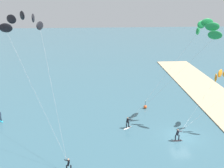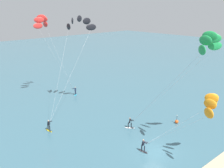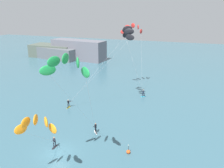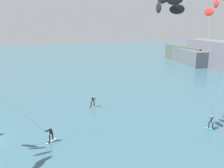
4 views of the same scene
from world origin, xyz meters
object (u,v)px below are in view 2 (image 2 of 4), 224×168
(kitesurfer_nearshore, at_px, (207,106))
(kitesurfer_mid_water, at_px, (205,46))
(kitesurfer_far_out, at_px, (79,26))
(marker_buoy, at_px, (177,121))
(kitesurfer_downwind, at_px, (43,24))

(kitesurfer_nearshore, bearing_deg, kitesurfer_mid_water, 40.78)
(kitesurfer_mid_water, relative_size, kitesurfer_far_out, 0.93)
(kitesurfer_nearshore, height_order, marker_buoy, kitesurfer_nearshore)
(kitesurfer_far_out, xyz_separation_m, marker_buoy, (5.83, -16.70, -13.83))
(kitesurfer_far_out, xyz_separation_m, kitesurfer_downwind, (-1.07, 9.93, -0.07))
(kitesurfer_nearshore, bearing_deg, kitesurfer_downwind, 88.64)
(kitesurfer_mid_water, bearing_deg, kitesurfer_far_out, 92.02)
(kitesurfer_nearshore, bearing_deg, marker_buoy, 48.24)
(kitesurfer_mid_water, distance_m, kitesurfer_downwind, 33.01)
(kitesurfer_far_out, bearing_deg, kitesurfer_nearshore, -94.29)
(kitesurfer_far_out, height_order, kitesurfer_downwind, kitesurfer_far_out)
(kitesurfer_downwind, bearing_deg, kitesurfer_nearshore, -91.36)
(kitesurfer_mid_water, bearing_deg, kitesurfer_nearshore, -139.22)
(kitesurfer_mid_water, bearing_deg, marker_buoy, 51.55)
(kitesurfer_nearshore, bearing_deg, kitesurfer_far_out, 85.71)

